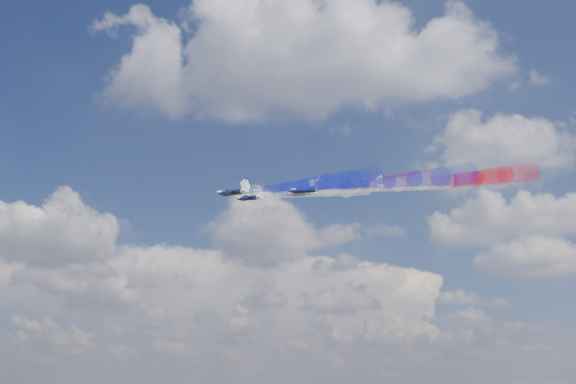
# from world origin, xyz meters

# --- Properties ---
(jet_lead) EXTENTS (13.87, 13.86, 6.38)m
(jet_lead) POSITION_xyz_m (-29.64, 32.85, 155.32)
(jet_lead) COLOR black
(trail_lead) EXTENTS (28.38, 25.03, 9.74)m
(trail_lead) POSITION_xyz_m (-13.02, 19.14, 151.80)
(trail_lead) COLOR silver
(jet_inner_left) EXTENTS (13.87, 13.86, 6.38)m
(jet_inner_left) POSITION_xyz_m (-29.40, 20.06, 152.97)
(jet_inner_left) COLOR black
(trail_inner_left) EXTENTS (28.38, 25.03, 9.74)m
(trail_inner_left) POSITION_xyz_m (-12.78, 6.35, 149.45)
(trail_inner_left) COLOR #1823CD
(jet_inner_right) EXTENTS (13.87, 13.86, 6.38)m
(jet_inner_right) POSITION_xyz_m (-17.23, 34.48, 157.13)
(jet_inner_right) COLOR black
(trail_inner_right) EXTENTS (28.38, 25.03, 9.74)m
(trail_inner_right) POSITION_xyz_m (-0.61, 20.77, 153.61)
(trail_inner_right) COLOR red
(jet_outer_left) EXTENTS (13.87, 13.86, 6.38)m
(jet_outer_left) POSITION_xyz_m (-26.63, 6.74, 148.80)
(jet_outer_left) COLOR black
(trail_outer_left) EXTENTS (28.38, 25.03, 9.74)m
(trail_outer_left) POSITION_xyz_m (-10.01, -6.97, 145.28)
(trail_outer_left) COLOR #1823CD
(jet_center_third) EXTENTS (13.87, 13.86, 6.38)m
(jet_center_third) POSITION_xyz_m (-14.88, 20.48, 152.01)
(jet_center_third) COLOR black
(trail_center_third) EXTENTS (28.38, 25.03, 9.74)m
(trail_center_third) POSITION_xyz_m (1.75, 6.77, 148.49)
(trail_center_third) COLOR silver
(jet_outer_right) EXTENTS (13.87, 13.86, 6.38)m
(jet_outer_right) POSITION_xyz_m (-4.11, 32.70, 155.96)
(jet_outer_right) COLOR black
(trail_outer_right) EXTENTS (28.38, 25.03, 9.74)m
(trail_outer_right) POSITION_xyz_m (12.51, 18.99, 152.44)
(trail_outer_right) COLOR red
(jet_rear_left) EXTENTS (13.87, 13.86, 6.38)m
(jet_rear_left) POSITION_xyz_m (-12.01, 7.86, 148.83)
(jet_rear_left) COLOR black
(trail_rear_left) EXTENTS (28.38, 25.03, 9.74)m
(trail_rear_left) POSITION_xyz_m (4.61, -5.85, 145.31)
(trail_rear_left) COLOR #1823CD
(jet_rear_right) EXTENTS (13.87, 13.86, 6.38)m
(jet_rear_right) POSITION_xyz_m (-0.55, 19.69, 152.28)
(jet_rear_right) COLOR black
(trail_rear_right) EXTENTS (28.38, 25.03, 9.74)m
(trail_rear_right) POSITION_xyz_m (16.08, 5.98, 148.76)
(trail_rear_right) COLOR red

